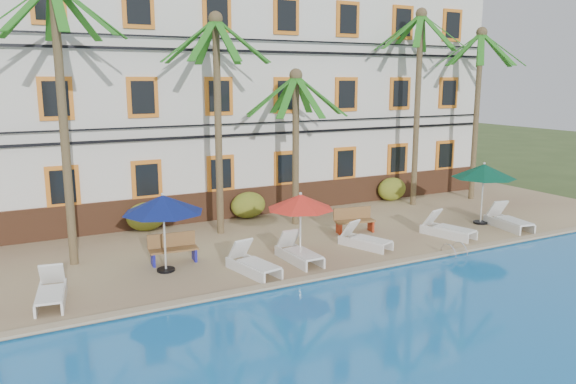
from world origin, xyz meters
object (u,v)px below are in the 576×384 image
lounger_f (508,220)px  umbrella_green (484,171)px  lounger_d (364,239)px  bench_left (173,248)px  palm_b (217,95)px  palm_a (60,86)px  bench_right (354,220)px  umbrella_blue (163,204)px  lounger_b (253,263)px  palm_e (478,91)px  palm_d (418,83)px  lounger_e (447,228)px  pool_ladder (454,254)px  lounger_c (298,252)px  umbrella_red (300,202)px  palm_c (296,124)px  lounger_a (51,292)px

lounger_f → umbrella_green: bearing=112.1°
lounger_d → bench_left: bearing=167.0°
palm_b → lounger_d: (3.72, -3.98, -4.82)m
palm_a → lounger_d: bearing=-16.8°
lounger_f → bench_right: 6.05m
umbrella_blue → lounger_b: size_ratio=1.16×
palm_e → palm_a: bearing=-175.5°
palm_d → lounger_e: 7.43m
palm_b → palm_d: bearing=2.7°
palm_a → lounger_b: bearing=-35.9°
lounger_f → pool_ladder: bearing=-160.6°
umbrella_green → lounger_c: 8.95m
umbrella_red → palm_e: bearing=19.6°
palm_c → palm_e: bearing=1.7°
lounger_a → bench_right: bench_right is taller
lounger_a → lounger_e: (13.46, -0.06, 0.01)m
umbrella_green → lounger_c: umbrella_green is taller
lounger_d → pool_ladder: 2.97m
palm_d → pool_ladder: size_ratio=11.67×
pool_ladder → palm_c: bearing=115.3°
palm_e → umbrella_red: size_ratio=3.71×
palm_b → pool_ladder: bearing=-45.3°
lounger_b → bench_right: size_ratio=1.33×
palm_d → umbrella_green: size_ratio=3.51×
umbrella_blue → umbrella_green: size_ratio=0.97×
palm_a → palm_e: (18.29, 1.45, -0.35)m
lounger_a → bench_left: bearing=24.5°
palm_e → umbrella_green: bearing=-131.3°
lounger_c → palm_a: bearing=154.5°
palm_d → lounger_e: bearing=-116.8°
umbrella_red → lounger_b: size_ratio=1.04×
lounger_f → umbrella_red: bearing=176.7°
palm_d → lounger_e: size_ratio=4.15×
palm_d → lounger_f: size_ratio=4.02×
bench_right → pool_ladder: bearing=-69.8°
palm_d → lounger_c: (-8.60, -4.73, -5.20)m
lounger_d → umbrella_blue: bearing=173.7°
palm_b → umbrella_red: (1.21, -3.98, -3.27)m
lounger_c → lounger_e: lounger_e is taller
lounger_b → bench_right: 5.79m
palm_c → palm_e: 9.88m
lounger_c → bench_right: lounger_c is taller
palm_e → lounger_f: bearing=-121.1°
lounger_a → lounger_f: size_ratio=0.92×
umbrella_blue → bench_left: bearing=57.8°
palm_a → bench_right: 11.10m
palm_d → pool_ladder: (-3.67, -6.43, -5.50)m
bench_left → lounger_c: bearing=-26.2°
umbrella_blue → lounger_f: 13.28m
lounger_d → palm_c: bearing=98.5°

